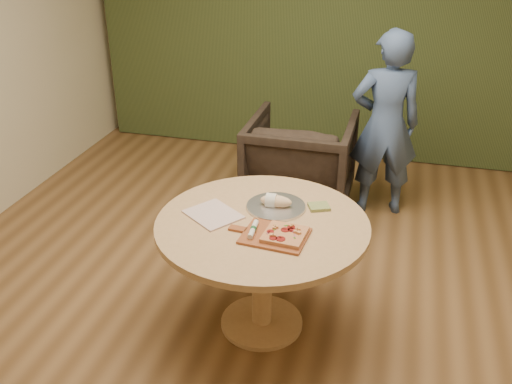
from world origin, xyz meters
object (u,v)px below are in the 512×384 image
object	(u,v)px
cutlery_roll	(253,229)
pizza_paddle	(273,236)
flatbread_pizza	(285,234)
person_standing	(385,125)
bread_roll	(275,201)
pedestal_table	(262,242)
serving_tray	(276,206)
armchair	(301,158)

from	to	relation	value
cutlery_roll	pizza_paddle	bearing A→B (deg)	-4.70
flatbread_pizza	person_standing	size ratio (longest dim) A/B	0.15
pizza_paddle	bread_roll	xyz separation A→B (m)	(-0.07, 0.33, 0.04)
pedestal_table	pizza_paddle	size ratio (longest dim) A/B	2.71
serving_tray	armchair	bearing A→B (deg)	94.58
flatbread_pizza	armchair	bearing A→B (deg)	97.70
cutlery_roll	armchair	bearing A→B (deg)	88.61
pedestal_table	flatbread_pizza	xyz separation A→B (m)	(0.16, -0.15, 0.17)
pizza_paddle	flatbread_pizza	bearing A→B (deg)	3.94
flatbread_pizza	armchair	xyz separation A→B (m)	(-0.24, 1.79, -0.33)
pedestal_table	flatbread_pizza	size ratio (longest dim) A/B	5.19
pedestal_table	serving_tray	bearing A→B (deg)	78.45
serving_tray	person_standing	distance (m)	1.63
flatbread_pizza	serving_tray	size ratio (longest dim) A/B	0.67
serving_tray	bread_roll	distance (m)	0.04
serving_tray	bread_roll	xyz separation A→B (m)	(-0.01, 0.00, 0.04)
bread_roll	armchair	world-z (taller)	armchair
pedestal_table	armchair	size ratio (longest dim) A/B	1.40
pizza_paddle	flatbread_pizza	size ratio (longest dim) A/B	1.92
cutlery_roll	person_standing	bearing A→B (deg)	68.58
serving_tray	armchair	xyz separation A→B (m)	(-0.12, 1.46, -0.31)
pizza_paddle	cutlery_roll	size ratio (longest dim) A/B	2.30
pizza_paddle	person_standing	xyz separation A→B (m)	(0.49, 1.87, 0.02)
flatbread_pizza	serving_tray	bearing A→B (deg)	110.71
cutlery_roll	serving_tray	bearing A→B (deg)	77.26
pedestal_table	cutlery_roll	distance (m)	0.22
bread_roll	person_standing	xyz separation A→B (m)	(0.56, 1.54, -0.02)
pedestal_table	armchair	world-z (taller)	armchair
serving_tray	bread_roll	bearing A→B (deg)	180.00
pedestal_table	person_standing	xyz separation A→B (m)	(0.59, 1.72, 0.17)
pedestal_table	cutlery_roll	world-z (taller)	cutlery_roll
pedestal_table	bread_roll	distance (m)	0.26
pedestal_table	person_standing	size ratio (longest dim) A/B	0.80
flatbread_pizza	cutlery_roll	distance (m)	0.18
pizza_paddle	cutlery_roll	world-z (taller)	cutlery_roll
bread_roll	armchair	bearing A→B (deg)	94.23
cutlery_roll	person_standing	size ratio (longest dim) A/B	0.13
cutlery_roll	armchair	world-z (taller)	armchair
serving_tray	armchair	world-z (taller)	armchair
pedestal_table	bread_roll	world-z (taller)	bread_roll
serving_tray	cutlery_roll	bearing A→B (deg)	-99.33
pedestal_table	person_standing	bearing A→B (deg)	71.09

